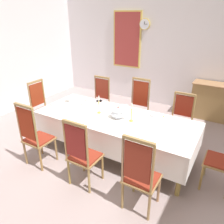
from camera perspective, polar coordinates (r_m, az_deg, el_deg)
name	(u,v)px	position (r m, az deg, el deg)	size (l,w,h in m)	color
ground	(109,158)	(4.19, -0.71, -11.88)	(6.74, 6.08, 0.04)	gray
back_wall	(169,43)	(6.26, 14.64, 16.90)	(6.74, 0.08, 3.45)	silver
dining_table	(115,121)	(3.96, 0.66, -2.22)	(2.88, 1.14, 0.75)	#99694C
tablecloth	(115,123)	(3.99, 0.65, -2.84)	(2.90, 1.16, 0.45)	white
chair_south_a	(35,135)	(3.93, -19.38, -5.67)	(0.44, 0.42, 1.18)	olive
chair_north_a	(99,100)	(5.25, -3.27, 3.12)	(0.44, 0.42, 1.11)	#90724C
chair_south_b	(82,153)	(3.32, -7.77, -10.55)	(0.44, 0.42, 1.14)	olive
chair_north_b	(138,107)	(4.80, 6.67, 1.31)	(0.44, 0.42, 1.20)	olive
chair_south_c	(140,174)	(2.93, 7.33, -15.73)	(0.44, 0.42, 1.17)	olive
chair_north_c	(180,119)	(4.55, 17.31, -1.72)	(0.44, 0.42, 1.05)	#9D7545
chair_head_west	(42,106)	(5.11, -17.63, 1.43)	(0.42, 0.44, 1.13)	olive
soup_tureen	(118,113)	(3.86, 1.58, -0.16)	(0.26, 0.26, 0.21)	white
candlestick_west	(99,106)	(4.04, -3.39, 1.48)	(0.07, 0.07, 0.34)	gold
candlestick_east	(131,114)	(3.74, 5.06, -0.54)	(0.07, 0.07, 0.34)	gold
bowl_near_left	(124,107)	(4.31, 3.04, 1.40)	(0.18, 0.18, 0.04)	white
bowl_near_right	(156,115)	(4.03, 11.34, -0.73)	(0.19, 0.19, 0.05)	white
bowl_far_left	(99,102)	(4.57, -3.33, 2.72)	(0.16, 0.16, 0.04)	white
spoon_primary	(119,106)	(4.39, 1.85, 1.59)	(0.05, 0.18, 0.01)	gold
spoon_secondary	(163,117)	(4.03, 13.12, -1.24)	(0.03, 0.18, 0.01)	gold
sideboard	(222,103)	(6.00, 26.57, 2.14)	(1.44, 0.48, 0.90)	olive
mounted_clock	(145,24)	(6.39, 8.50, 21.61)	(0.30, 0.06, 0.30)	#D1B251
framed_painting	(127,40)	(6.65, 3.88, 18.15)	(0.86, 0.05, 1.55)	#D1B251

